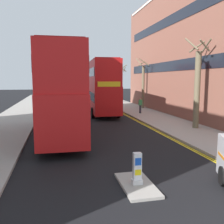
# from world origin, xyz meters

# --- Properties ---
(sidewalk_right) EXTENTS (4.00, 80.00, 0.14)m
(sidewalk_right) POSITION_xyz_m (6.50, 16.00, 0.07)
(sidewalk_right) COLOR #9E9991
(sidewalk_right) RESTS_ON ground
(sidewalk_left) EXTENTS (4.00, 80.00, 0.14)m
(sidewalk_left) POSITION_xyz_m (-6.50, 16.00, 0.07)
(sidewalk_left) COLOR #9E9991
(sidewalk_left) RESTS_ON ground
(kerb_line_outer) EXTENTS (0.10, 56.00, 0.01)m
(kerb_line_outer) POSITION_xyz_m (4.40, 14.00, 0.00)
(kerb_line_outer) COLOR yellow
(kerb_line_outer) RESTS_ON ground
(kerb_line_inner) EXTENTS (0.10, 56.00, 0.01)m
(kerb_line_inner) POSITION_xyz_m (4.24, 14.00, 0.00)
(kerb_line_inner) COLOR yellow
(kerb_line_inner) RESTS_ON ground
(traffic_island) EXTENTS (1.10, 2.20, 0.10)m
(traffic_island) POSITION_xyz_m (0.00, 4.78, 0.05)
(traffic_island) COLOR #9E9991
(traffic_island) RESTS_ON ground
(keep_left_bollard) EXTENTS (0.36, 0.28, 1.11)m
(keep_left_bollard) POSITION_xyz_m (0.00, 4.77, 0.61)
(keep_left_bollard) COLOR silver
(keep_left_bollard) RESTS_ON traffic_island
(double_decker_bus_away) EXTENTS (2.99, 10.86, 5.64)m
(double_decker_bus_away) POSITION_xyz_m (-2.30, 13.34, 3.03)
(double_decker_bus_away) COLOR red
(double_decker_bus_away) RESTS_ON ground
(double_decker_bus_oncoming) EXTENTS (3.14, 10.90, 5.64)m
(double_decker_bus_oncoming) POSITION_xyz_m (2.05, 23.37, 3.03)
(double_decker_bus_oncoming) COLOR red
(double_decker_bus_oncoming) RESTS_ON ground
(pedestrian_far) EXTENTS (0.34, 0.22, 1.62)m
(pedestrian_far) POSITION_xyz_m (5.96, 21.61, 0.99)
(pedestrian_far) COLOR #2D2D38
(pedestrian_far) RESTS_ON sidewalk_right
(street_tree_near) EXTENTS (1.85, 1.79, 5.91)m
(street_tree_near) POSITION_xyz_m (7.37, 34.85, 2.99)
(street_tree_near) COLOR #6B6047
(street_tree_near) RESTS_ON sidewalk_right
(street_tree_mid) EXTENTS (1.67, 1.62, 6.23)m
(street_tree_mid) POSITION_xyz_m (7.87, 26.14, 3.14)
(street_tree_mid) COLOR #6B6047
(street_tree_mid) RESTS_ON sidewalk_right
(street_tree_far) EXTENTS (1.58, 1.57, 6.54)m
(street_tree_far) POSITION_xyz_m (7.34, 13.14, 3.15)
(street_tree_far) COLOR #6B6047
(street_tree_far) RESTS_ON sidewalk_right
(townhouse_terrace_right) EXTENTS (10.08, 28.00, 13.18)m
(townhouse_terrace_right) POSITION_xyz_m (13.50, 19.56, 6.59)
(townhouse_terrace_right) COLOR brown
(townhouse_terrace_right) RESTS_ON ground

